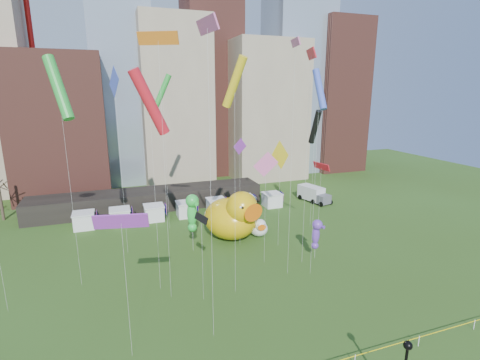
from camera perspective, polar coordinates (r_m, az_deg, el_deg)
name	(u,v)px	position (r m, az deg, el deg)	size (l,w,h in m)	color
skyline	(164,81)	(80.07, -11.89, 15.07)	(101.00, 23.00, 68.00)	brown
pavilion	(150,199)	(62.98, -14.10, -2.99)	(38.00, 6.00, 3.20)	black
vendor_tents	(186,210)	(58.13, -8.49, -4.65)	(33.24, 2.80, 2.40)	white
big_duck	(233,216)	(48.37, -1.18, -5.73)	(8.89, 9.99, 7.00)	#E1AE0B
small_duck	(259,228)	(49.96, 2.99, -7.51)	(2.95, 3.68, 2.69)	white
seahorse_green	(192,210)	(44.52, -7.58, -4.71)	(1.91, 2.22, 7.33)	silver
seahorse_purple	(316,232)	(43.74, 11.96, -8.04)	(1.62, 1.80, 4.88)	silver
box_truck	(313,194)	(66.38, 11.49, -2.16)	(3.79, 6.71, 2.69)	silver
kite_0	(149,102)	(33.91, -14.11, 11.80)	(3.69, 1.90, 21.50)	silver
kite_1	(207,28)	(26.06, -5.18, 22.82)	(0.80, 3.28, 24.24)	silver
kite_2	(315,127)	(51.62, 11.76, 8.18)	(1.19, 2.93, 17.00)	silver
kite_3	(163,91)	(50.39, -12.14, 13.63)	(2.60, 0.88, 21.69)	silver
kite_4	(280,156)	(44.29, 6.40, 3.82)	(3.19, 1.82, 13.69)	silver
kite_5	(114,85)	(43.51, -19.25, 14.04)	(1.00, 3.32, 22.17)	silver
kite_6	(158,40)	(32.28, -12.83, 20.74)	(3.27, 2.01, 24.20)	silver
kite_7	(121,222)	(26.15, -18.30, -6.28)	(3.72, 1.27, 11.39)	silver
kite_8	(321,167)	(47.44, 12.74, 2.07)	(0.84, 2.90, 10.50)	silver
kite_9	(295,46)	(36.61, 8.76, 20.21)	(0.88, 2.45, 24.30)	silver
kite_10	(201,219)	(33.21, -6.14, -6.11)	(0.86, 2.12, 8.55)	silver
kite_11	(58,88)	(37.40, -26.76, 12.87)	(2.72, 3.47, 22.71)	silver
kite_12	(235,82)	(32.33, -0.85, 15.19)	(2.04, 2.63, 22.47)	silver
kite_13	(320,90)	(36.74, 12.47, 13.77)	(0.71, 2.35, 21.62)	silver
kite_15	(240,149)	(44.12, -0.02, 4.92)	(1.04, 1.83, 13.94)	silver
kite_16	(311,55)	(39.54, 11.18, 18.77)	(1.62, 3.45, 23.68)	silver
kite_17	(266,166)	(39.68, 4.10, 2.28)	(2.74, 0.71, 13.06)	silver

